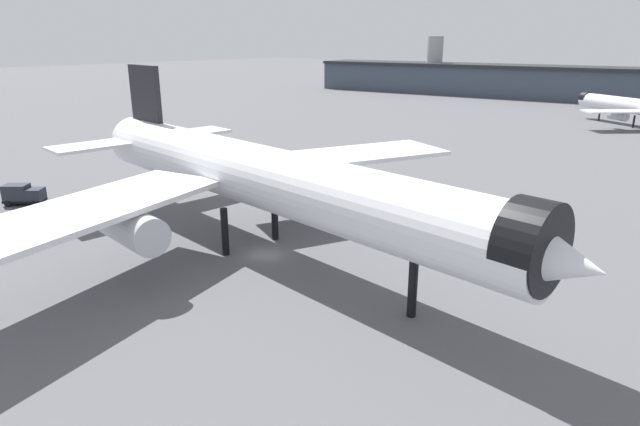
# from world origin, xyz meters

# --- Properties ---
(ground) EXTENTS (900.00, 900.00, 0.00)m
(ground) POSITION_xyz_m (0.00, 0.00, 0.00)
(ground) COLOR #56565B
(airliner_near_gate) EXTENTS (70.40, 63.98, 19.62)m
(airliner_near_gate) POSITION_xyz_m (-0.40, 0.50, 8.64)
(airliner_near_gate) COLOR white
(airliner_near_gate) RESTS_ON ground
(airliner_far_taxiway) EXTENTS (38.24, 34.34, 12.09)m
(airliner_far_taxiway) POSITION_xyz_m (9.29, 129.57, 5.33)
(airliner_far_taxiway) COLOR white
(airliner_far_taxiway) RESTS_ON ground
(terminal_building) EXTENTS (233.34, 49.73, 23.71)m
(terminal_building) POSITION_xyz_m (-17.16, 186.71, 6.54)
(terminal_building) COLOR #3D4756
(terminal_building) RESTS_ON ground
(service_truck_front) EXTENTS (5.64, 5.37, 3.00)m
(service_truck_front) POSITION_xyz_m (-40.42, -9.54, 1.59)
(service_truck_front) COLOR black
(service_truck_front) RESTS_ON ground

